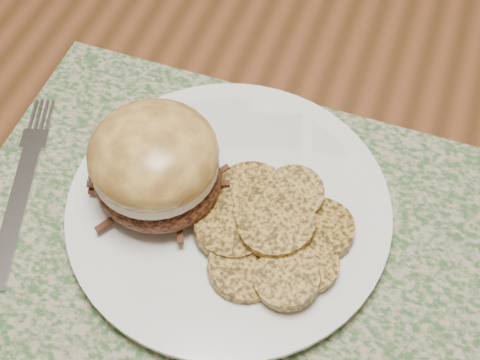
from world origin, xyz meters
name	(u,v)px	position (x,y,z in m)	size (l,w,h in m)	color
placemat	(222,234)	(-0.26, -0.23, 0.75)	(0.45, 0.33, 0.00)	#35582D
dinner_plate	(229,209)	(-0.26, -0.21, 0.76)	(0.26, 0.26, 0.02)	white
pork_sandwich	(155,164)	(-0.32, -0.22, 0.81)	(0.14, 0.14, 0.08)	black
roasted_potatoes	(273,230)	(-0.22, -0.22, 0.78)	(0.13, 0.15, 0.03)	#B38434
fork	(23,185)	(-0.44, -0.24, 0.76)	(0.08, 0.20, 0.00)	#B3B3BA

